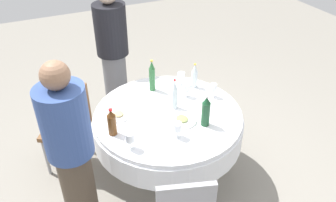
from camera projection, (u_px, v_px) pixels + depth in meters
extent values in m
plane|color=gray|center=(168.00, 172.00, 3.47)|extent=(10.00, 10.00, 0.00)
cylinder|color=white|center=(168.00, 115.00, 3.06)|extent=(1.32, 1.32, 0.04)
cylinder|color=white|center=(168.00, 126.00, 3.14)|extent=(1.35, 1.35, 0.22)
cylinder|color=slate|center=(168.00, 155.00, 3.33)|extent=(0.14, 0.14, 0.48)
cylinder|color=slate|center=(168.00, 171.00, 3.46)|extent=(0.56, 0.56, 0.03)
cylinder|color=#2D6B38|center=(152.00, 79.00, 3.31)|extent=(0.06, 0.06, 0.24)
cone|color=#2D6B38|center=(152.00, 65.00, 3.22)|extent=(0.05, 0.05, 0.08)
cylinder|color=gold|center=(152.00, 61.00, 3.20)|extent=(0.02, 0.02, 0.01)
cylinder|color=silver|center=(194.00, 79.00, 3.37)|extent=(0.06, 0.06, 0.17)
cone|color=silver|center=(195.00, 68.00, 3.30)|extent=(0.05, 0.05, 0.07)
cylinder|color=gold|center=(195.00, 64.00, 3.28)|extent=(0.02, 0.02, 0.01)
cylinder|color=#194728|center=(206.00, 114.00, 2.85)|extent=(0.07, 0.07, 0.22)
cone|color=#194728|center=(207.00, 100.00, 2.78)|extent=(0.06, 0.06, 0.06)
cylinder|color=silver|center=(207.00, 96.00, 2.76)|extent=(0.03, 0.03, 0.01)
cylinder|color=silver|center=(174.00, 98.00, 3.07)|extent=(0.06, 0.06, 0.20)
cone|color=silver|center=(175.00, 85.00, 2.99)|extent=(0.05, 0.05, 0.09)
cylinder|color=red|center=(175.00, 80.00, 2.96)|extent=(0.02, 0.02, 0.01)
cylinder|color=#593314|center=(112.00, 125.00, 2.76)|extent=(0.07, 0.07, 0.18)
cone|color=#593314|center=(111.00, 113.00, 2.70)|extent=(0.06, 0.06, 0.05)
cylinder|color=red|center=(110.00, 110.00, 2.68)|extent=(0.03, 0.03, 0.01)
cylinder|color=white|center=(131.00, 148.00, 2.67)|extent=(0.06, 0.06, 0.00)
cylinder|color=white|center=(130.00, 144.00, 2.65)|extent=(0.01, 0.01, 0.07)
cylinder|color=white|center=(130.00, 137.00, 2.61)|extent=(0.07, 0.07, 0.07)
cylinder|color=white|center=(177.00, 136.00, 2.78)|extent=(0.06, 0.06, 0.00)
cylinder|color=white|center=(177.00, 133.00, 2.76)|extent=(0.01, 0.01, 0.06)
cylinder|color=white|center=(177.00, 127.00, 2.73)|extent=(0.07, 0.07, 0.07)
cylinder|color=white|center=(186.00, 96.00, 3.27)|extent=(0.06, 0.06, 0.00)
cylinder|color=white|center=(186.00, 93.00, 3.26)|extent=(0.01, 0.01, 0.06)
cylinder|color=white|center=(186.00, 88.00, 3.22)|extent=(0.07, 0.07, 0.06)
cylinder|color=maroon|center=(186.00, 89.00, 3.23)|extent=(0.06, 0.06, 0.03)
cylinder|color=white|center=(213.00, 96.00, 3.27)|extent=(0.06, 0.06, 0.00)
cylinder|color=white|center=(213.00, 93.00, 3.25)|extent=(0.01, 0.01, 0.07)
cylinder|color=white|center=(214.00, 87.00, 3.21)|extent=(0.06, 0.06, 0.07)
cylinder|color=white|center=(181.00, 85.00, 3.45)|extent=(0.06, 0.06, 0.00)
cylinder|color=white|center=(181.00, 82.00, 3.43)|extent=(0.01, 0.01, 0.06)
cylinder|color=white|center=(181.00, 76.00, 3.39)|extent=(0.07, 0.07, 0.07)
cylinder|color=maroon|center=(181.00, 78.00, 3.40)|extent=(0.06, 0.06, 0.03)
cylinder|color=white|center=(182.00, 120.00, 2.95)|extent=(0.25, 0.25, 0.02)
ellipsoid|color=#8C9E59|center=(182.00, 119.00, 2.94)|extent=(0.11, 0.10, 0.02)
cylinder|color=white|center=(119.00, 115.00, 3.01)|extent=(0.21, 0.21, 0.02)
ellipsoid|color=tan|center=(119.00, 114.00, 3.00)|extent=(0.09, 0.08, 0.02)
cube|color=silver|center=(132.00, 94.00, 3.30)|extent=(0.04, 0.18, 0.00)
cylinder|color=slate|center=(116.00, 88.00, 3.96)|extent=(0.26, 0.26, 0.88)
cylinder|color=black|center=(111.00, 30.00, 3.56)|extent=(0.34, 0.34, 0.54)
cylinder|color=#4C3F33|center=(80.00, 191.00, 2.73)|extent=(0.26, 0.26, 0.84)
cylinder|color=#334C8C|center=(65.00, 122.00, 2.34)|extent=(0.34, 0.34, 0.54)
sphere|color=#8C664C|center=(55.00, 75.00, 2.13)|extent=(0.19, 0.19, 0.19)
cube|color=brown|center=(66.00, 129.00, 3.33)|extent=(0.55, 0.55, 0.04)
cube|color=brown|center=(80.00, 113.00, 3.19)|extent=(0.36, 0.25, 0.42)
cylinder|color=gray|center=(60.00, 135.00, 3.62)|extent=(0.03, 0.03, 0.43)
cylinder|color=gray|center=(46.00, 157.00, 3.34)|extent=(0.03, 0.03, 0.43)
cylinder|color=gray|center=(91.00, 138.00, 3.58)|extent=(0.03, 0.03, 0.43)
cylinder|color=gray|center=(80.00, 161.00, 3.30)|extent=(0.03, 0.03, 0.43)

